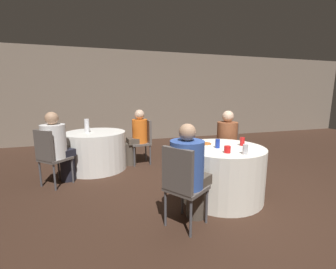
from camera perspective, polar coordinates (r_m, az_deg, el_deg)
The scene contains 18 objects.
ground_plane at distance 3.49m, azimuth 11.39°, elevation -15.26°, with size 16.00×16.00×0.00m, color #382319.
wall_back at distance 7.36m, azimuth -5.15°, elevation 9.59°, with size 16.00×0.06×2.80m.
table_near at distance 3.38m, azimuth 13.44°, elevation -9.28°, with size 1.19×1.19×0.75m.
table_far at distance 4.71m, azimuth -17.85°, elevation -3.90°, with size 1.18×1.18×0.75m.
chair_near_southwest at distance 2.49m, azimuth 3.51°, elevation -11.65°, with size 0.56×0.56×0.94m.
chair_near_northeast at distance 4.30m, azimuth 14.74°, elevation -2.50°, with size 0.56×0.56×0.94m.
chair_far_east at distance 4.83m, azimuth -6.02°, elevation -0.82°, with size 0.43×0.43×0.94m.
chair_far_southwest at distance 4.03m, azimuth -27.89°, elevation -4.23°, with size 0.57×0.57×0.94m.
person_floral_shirt at distance 4.14m, azimuth 14.63°, elevation -2.21°, with size 0.48×0.50×1.20m.
person_orange_shirt at distance 4.78m, azimuth -7.99°, elevation -0.66°, with size 0.50×0.33×1.17m.
person_white_shirt at distance 4.11m, azimuth -26.23°, elevation -2.88°, with size 0.50×0.51×1.21m.
person_blue_shirt at distance 2.59m, azimuth 5.53°, elevation -9.53°, with size 0.51×0.49×1.18m.
pizza_plate_near at distance 3.39m, azimuth 9.39°, elevation -2.36°, with size 0.26×0.26×0.02m.
soda_can_red at distance 3.43m, azimuth 18.35°, elevation -1.69°, with size 0.07×0.07×0.12m.
soda_can_blue at distance 3.19m, azimuth 12.48°, elevation -2.27°, with size 0.07×0.07×0.12m.
soda_can_silver at distance 2.96m, azimuth 19.03°, elevation -3.60°, with size 0.07×0.07×0.12m.
cup_near at distance 2.96m, azimuth 14.75°, elevation -3.69°, with size 0.08×0.08×0.09m.
bottle_far at distance 4.60m, azimuth -19.92°, elevation 2.09°, with size 0.09×0.09×0.27m.
Camera 1 is at (-1.54, -2.74, 1.50)m, focal length 24.00 mm.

